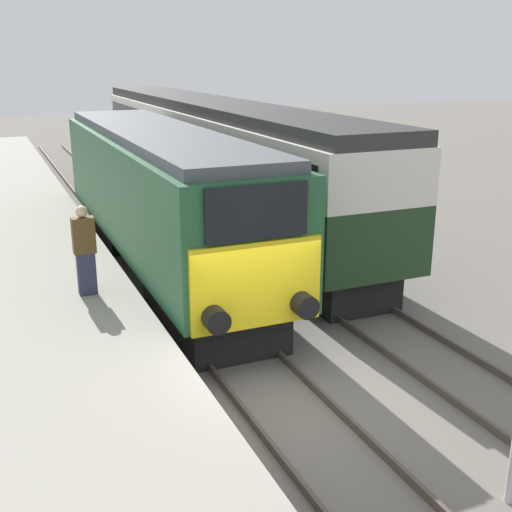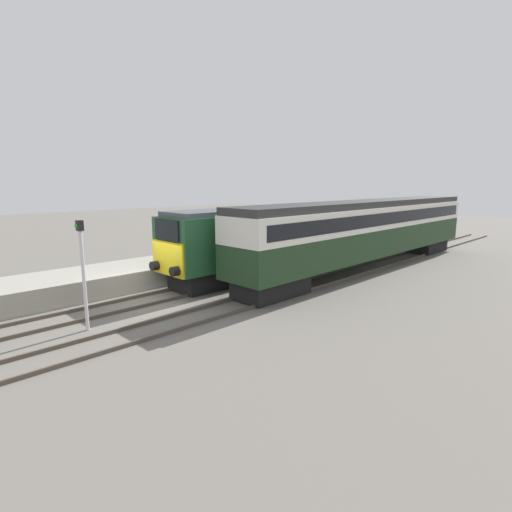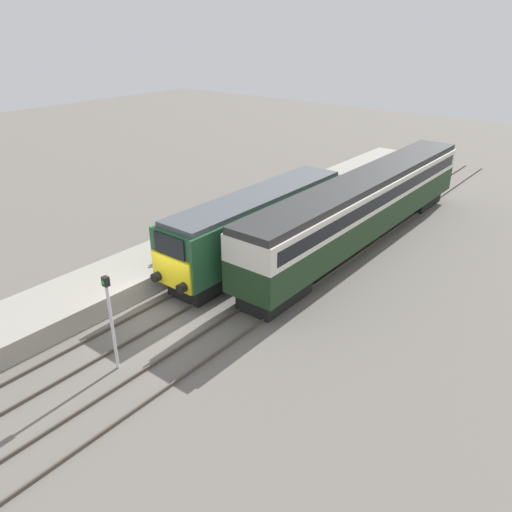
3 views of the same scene
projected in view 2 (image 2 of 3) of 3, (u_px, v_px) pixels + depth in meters
The scene contains 8 objects.
ground_plane at pixel (145, 301), 17.82m from camera, with size 120.00×120.00×0.00m, color slate.
platform_left at pixel (231, 257), 25.58m from camera, with size 3.50×50.00×1.00m.
rails_near_track at pixel (230, 281), 21.28m from camera, with size 1.51×60.00×0.14m.
rails_far_track at pixel (277, 293), 18.91m from camera, with size 1.50×60.00×0.14m.
locomotive at pixel (265, 237), 22.78m from camera, with size 2.70×13.31×3.88m.
passenger_carriage at pixel (369, 227), 24.27m from camera, with size 2.75×21.89×4.18m.
person_on_platform at pixel (188, 243), 22.11m from camera, with size 0.44×0.26×1.85m.
signal_post at pixel (83, 266), 13.95m from camera, with size 0.24×0.28×3.96m.
Camera 2 is at (15.65, -8.60, 5.23)m, focal length 28.00 mm.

